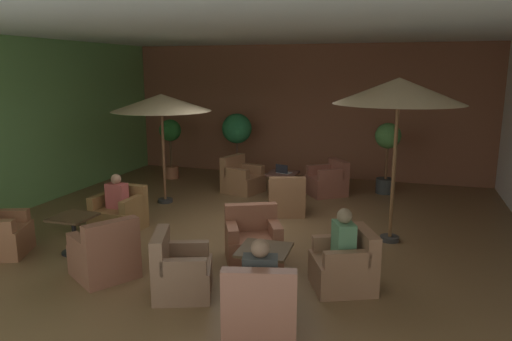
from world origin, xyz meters
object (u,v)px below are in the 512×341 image
object	(u,v)px
armchair_front_right_north	(345,266)
potted_tree_mid_left	(387,148)
patron_by_window	(117,193)
armchair_front_left_north	(286,199)
armchair_front_right_west	(260,311)
potted_tree_mid_right	(237,136)
armchair_front_right_south	(180,272)
armchair_mid_center_south	(105,255)
armchair_front_right_east	(253,241)
cafe_table_mid_center	(74,228)
armchair_front_left_east	(328,182)
patio_umbrella_tall_red	(399,92)
patron_with_friend	(260,273)
open_laptop	(283,171)
armchair_mid_center_north	(119,214)
potted_tree_left_corner	(170,138)
cafe_table_front_right	(264,260)
patio_umbrella_center_beige	(161,103)
iced_drink_cup	(278,170)
cafe_table_front_left	(283,179)
armchair_front_left_south	(242,179)
patron_blue_shirt	(344,237)

from	to	relation	value
armchair_front_right_north	potted_tree_mid_left	xyz separation A→B (m)	(0.27, 5.27, 0.77)
patron_by_window	armchair_front_left_north	bearing A→B (deg)	35.30
armchair_front_right_west	potted_tree_mid_right	xyz separation A→B (m)	(-2.79, 7.00, 0.85)
armchair_front_right_south	armchair_mid_center_south	size ratio (longest dim) A/B	0.88
armchair_front_right_east	potted_tree_mid_right	bearing A→B (deg)	112.45
cafe_table_mid_center	armchair_front_right_north	bearing A→B (deg)	0.68
armchair_front_left_east	patio_umbrella_tall_red	size ratio (longest dim) A/B	0.39
patron_with_friend	open_laptop	world-z (taller)	patron_with_friend
armchair_mid_center_north	armchair_front_left_east	bearing A→B (deg)	48.11
cafe_table_mid_center	patron_by_window	size ratio (longest dim) A/B	0.97
potted_tree_mid_right	open_laptop	world-z (taller)	potted_tree_mid_right
armchair_front_right_south	open_laptop	bearing A→B (deg)	88.51
armchair_front_right_south	patron_with_friend	bearing A→B (deg)	-26.28
armchair_front_right_east	patron_by_window	bearing A→B (deg)	168.60
patio_umbrella_tall_red	open_laptop	size ratio (longest dim) A/B	7.48
armchair_mid_center_north	potted_tree_mid_left	distance (m)	6.14
armchair_front_left_east	potted_tree_left_corner	distance (m)	4.35
cafe_table_front_right	patio_umbrella_center_beige	world-z (taller)	patio_umbrella_center_beige
armchair_front_left_east	iced_drink_cup	size ratio (longest dim) A/B	9.69
cafe_table_front_left	patron_with_friend	size ratio (longest dim) A/B	0.96
armchair_front_right_west	iced_drink_cup	xyz separation A→B (m)	(-1.29, 5.57, 0.33)
patio_umbrella_tall_red	patron_by_window	world-z (taller)	patio_umbrella_tall_red
armchair_mid_center_north	potted_tree_mid_right	distance (m)	4.52
patron_with_friend	iced_drink_cup	bearing A→B (deg)	103.07
armchair_mid_center_south	potted_tree_mid_left	bearing A→B (deg)	59.40
cafe_table_mid_center	iced_drink_cup	bearing A→B (deg)	61.58
cafe_table_mid_center	armchair_mid_center_south	xyz separation A→B (m)	(1.00, -0.62, -0.09)
cafe_table_front_right	potted_tree_mid_left	size ratio (longest dim) A/B	0.40
armchair_front_left_north	patio_umbrella_center_beige	size ratio (longest dim) A/B	0.39
patio_umbrella_tall_red	cafe_table_mid_center	bearing A→B (deg)	-156.48
armchair_front_right_north	patron_with_friend	bearing A→B (deg)	-116.56
patron_by_window	patron_with_friend	xyz separation A→B (m)	(3.47, -2.55, 0.05)
armchair_front_right_north	armchair_front_left_east	bearing A→B (deg)	101.94
cafe_table_front_left	potted_tree_mid_left	world-z (taller)	potted_tree_mid_left
potted_tree_mid_right	patron_with_friend	xyz separation A→B (m)	(2.78, -6.96, -0.43)
armchair_front_left_south	armchair_front_left_east	bearing A→B (deg)	9.96
iced_drink_cup	armchair_front_left_south	bearing A→B (deg)	164.03
patron_blue_shirt	cafe_table_mid_center	bearing A→B (deg)	-179.54
cafe_table_front_right	armchair_mid_center_south	world-z (taller)	armchair_mid_center_south
armchair_front_right_west	open_laptop	size ratio (longest dim) A/B	2.51
armchair_front_left_north	potted_tree_mid_right	distance (m)	3.33
cafe_table_front_left	armchair_front_right_west	size ratio (longest dim) A/B	0.72
armchair_front_left_east	potted_tree_mid_right	world-z (taller)	potted_tree_mid_right
armchair_front_right_east	patio_umbrella_tall_red	bearing A→B (deg)	37.06
cafe_table_front_left	armchair_front_left_east	size ratio (longest dim) A/B	0.61
armchair_front_right_south	patron_with_friend	size ratio (longest dim) A/B	1.39
cafe_table_front_right	patron_by_window	world-z (taller)	patron_by_window
armchair_front_left_east	cafe_table_mid_center	bearing A→B (deg)	-124.41
armchair_front_right_north	potted_tree_mid_left	distance (m)	5.33
cafe_table_front_left	potted_tree_mid_right	xyz separation A→B (m)	(-1.62, 1.47, 0.71)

